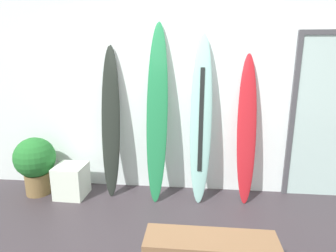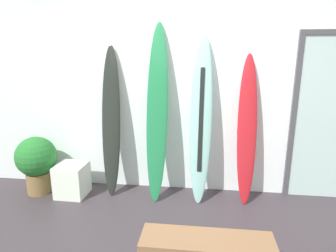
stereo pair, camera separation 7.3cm
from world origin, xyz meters
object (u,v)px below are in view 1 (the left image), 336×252
Objects in this scene: surfboard_emerald at (157,115)px; surfboard_charcoal at (111,123)px; potted_plant at (35,162)px; bench at (211,244)px; surfboard_seafoam at (201,121)px; display_block_left at (71,181)px; surfboard_crimson at (247,131)px.

surfboard_charcoal is at bearing 176.22° from surfboard_emerald.
surfboard_charcoal is 0.64m from surfboard_emerald.
surfboard_emerald reaches higher than potted_plant.
potted_plant is at bearing 148.50° from bench.
surfboard_emerald is 0.56m from surfboard_seafoam.
potted_plant is (-1.64, -0.11, -0.65)m from surfboard_emerald.
bench is (2.28, -1.40, -0.08)m from potted_plant.
surfboard_charcoal is 0.95m from display_block_left.
display_block_left is (-1.15, -0.13, -0.90)m from surfboard_emerald.
surfboard_charcoal is at bearing 179.33° from surfboard_crimson.
bench is at bearing -31.50° from potted_plant.
surfboard_crimson is (0.57, 0.02, -0.13)m from surfboard_seafoam.
surfboard_charcoal is 1.06× the size of surfboard_crimson.
display_block_left is 0.55m from potted_plant.
surfboard_seafoam is 1.13× the size of surfboard_crimson.
bench is (0.64, -1.51, -0.73)m from surfboard_emerald.
surfboard_emerald is 2.10× the size of bench.
display_block_left is 2.26m from bench.
surfboard_crimson reaches higher than display_block_left.
surfboard_seafoam reaches higher than potted_plant.
surfboard_seafoam is at bearing -2.09° from surfboard_charcoal.
surfboard_emerald is 1.15m from surfboard_crimson.
surfboard_seafoam is 1.98× the size of bench.
surfboard_crimson is 2.81m from potted_plant.
surfboard_emerald is 1.06× the size of surfboard_seafoam.
surfboard_emerald is at bearing 179.81° from surfboard_seafoam.
surfboard_crimson is at bearing -0.67° from surfboard_charcoal.
potted_plant reaches higher than display_block_left.
surfboard_crimson is (1.75, -0.02, -0.06)m from surfboard_charcoal.
surfboard_charcoal reaches higher than display_block_left.
surfboard_crimson is at bearing 3.90° from display_block_left.
surfboard_charcoal is 4.57× the size of display_block_left.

